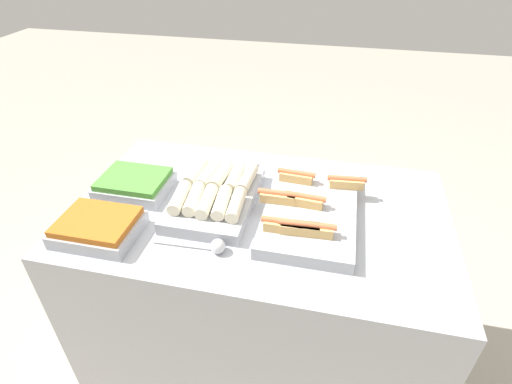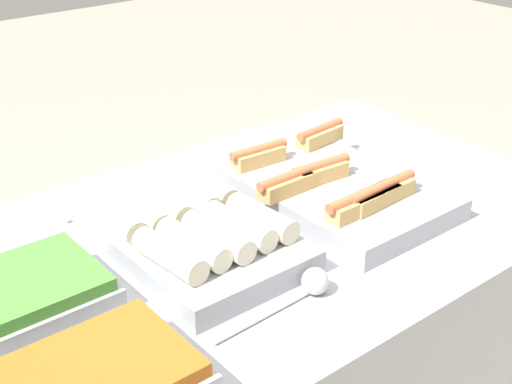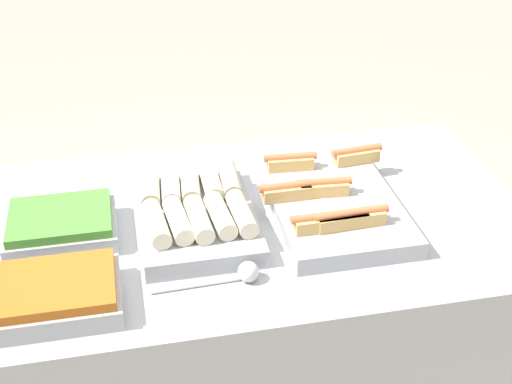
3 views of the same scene
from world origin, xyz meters
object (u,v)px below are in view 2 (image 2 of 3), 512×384
object	(u,v)px
tray_hotdogs	(327,185)
tray_side_front	(101,384)
serving_spoon_near	(308,286)
serving_spoon_far	(157,185)
tray_side_back	(24,297)
tray_wraps	(192,232)

from	to	relation	value
tray_hotdogs	tray_side_front	xyz separation A→B (m)	(-0.71, -0.26, 0.00)
serving_spoon_near	serving_spoon_far	xyz separation A→B (m)	(0.00, 0.52, -0.00)
tray_side_front	tray_side_back	distance (m)	0.28
tray_wraps	tray_side_front	xyz separation A→B (m)	(-0.35, -0.27, -0.01)
tray_side_front	tray_hotdogs	bearing A→B (deg)	20.36
tray_side_back	serving_spoon_near	world-z (taller)	tray_side_back
tray_wraps	serving_spoon_far	xyz separation A→B (m)	(0.08, 0.26, -0.02)
tray_hotdogs	serving_spoon_near	size ratio (longest dim) A/B	2.13
tray_wraps	serving_spoon_far	world-z (taller)	tray_wraps
tray_side_back	tray_side_front	bearing A→B (deg)	-90.00
tray_hotdogs	serving_spoon_near	world-z (taller)	tray_hotdogs
serving_spoon_near	serving_spoon_far	bearing A→B (deg)	89.48
tray_wraps	serving_spoon_far	bearing A→B (deg)	73.33
tray_hotdogs	tray_side_back	xyz separation A→B (m)	(-0.71, 0.01, 0.00)
serving_spoon_near	tray_wraps	bearing A→B (deg)	105.64
tray_wraps	serving_spoon_near	world-z (taller)	tray_wraps
tray_hotdogs	serving_spoon_far	size ratio (longest dim) A/B	2.03
tray_wraps	tray_side_front	distance (m)	0.44
tray_hotdogs	tray_side_front	distance (m)	0.76
tray_hotdogs	tray_wraps	bearing A→B (deg)	179.26
tray_side_front	serving_spoon_far	world-z (taller)	tray_side_front
tray_hotdogs	serving_spoon_far	bearing A→B (deg)	137.50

